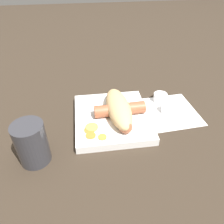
# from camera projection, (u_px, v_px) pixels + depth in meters

# --- Properties ---
(ground_plane) EXTENTS (3.00, 3.00, 0.00)m
(ground_plane) POSITION_uv_depth(u_px,v_px,m) (112.00, 121.00, 0.60)
(ground_plane) COLOR #33281E
(food_tray) EXTENTS (0.21, 0.20, 0.02)m
(food_tray) POSITION_uv_depth(u_px,v_px,m) (112.00, 118.00, 0.59)
(food_tray) COLOR white
(food_tray) RESTS_ON ground_plane
(bread_roll) EXTENTS (0.18, 0.07, 0.04)m
(bread_roll) POSITION_uv_depth(u_px,v_px,m) (118.00, 107.00, 0.57)
(bread_roll) COLOR tan
(bread_roll) RESTS_ON food_tray
(sausage) EXTENTS (0.17, 0.14, 0.03)m
(sausage) POSITION_uv_depth(u_px,v_px,m) (120.00, 110.00, 0.57)
(sausage) COLOR #9E5638
(sausage) RESTS_ON food_tray
(pickled_veggies) EXTENTS (0.07, 0.06, 0.00)m
(pickled_veggies) POSITION_uv_depth(u_px,v_px,m) (93.00, 131.00, 0.53)
(pickled_veggies) COLOR orange
(pickled_veggies) RESTS_ON food_tray
(napkin) EXTENTS (0.17, 0.17, 0.00)m
(napkin) POSITION_uv_depth(u_px,v_px,m) (169.00, 112.00, 0.63)
(napkin) COLOR white
(napkin) RESTS_ON ground_plane
(condiment_cup_near) EXTENTS (0.04, 0.04, 0.03)m
(condiment_cup_near) POSITION_uv_depth(u_px,v_px,m) (168.00, 109.00, 0.62)
(condiment_cup_near) COLOR white
(condiment_cup_near) RESTS_ON ground_plane
(condiment_cup_far) EXTENTS (0.04, 0.04, 0.03)m
(condiment_cup_far) POSITION_uv_depth(u_px,v_px,m) (160.00, 98.00, 0.66)
(condiment_cup_far) COLOR white
(condiment_cup_far) RESTS_ON ground_plane
(drink_glass) EXTENTS (0.07, 0.07, 0.10)m
(drink_glass) POSITION_uv_depth(u_px,v_px,m) (32.00, 143.00, 0.46)
(drink_glass) COLOR #333338
(drink_glass) RESTS_ON ground_plane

